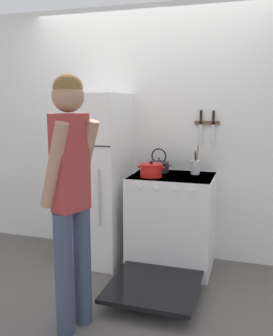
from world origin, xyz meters
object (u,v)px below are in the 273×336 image
utensil_jar (195,167)px  person (71,190)px  stove_range (171,223)px  tea_kettle (159,165)px  dutch_oven_pot (151,170)px  refrigerator (95,178)px

utensil_jar → person: (-0.64, -1.33, 0.03)m
stove_range → tea_kettle: size_ratio=5.40×
tea_kettle → dutch_oven_pot: bearing=-93.2°
person → tea_kettle: bearing=8.3°
stove_range → person: size_ratio=0.75×
utensil_jar → person: person is taller
person → utensil_jar: bearing=-5.5°
refrigerator → person: bearing=-73.8°
refrigerator → person: size_ratio=0.94×
dutch_oven_pot → utensil_jar: size_ratio=0.91×
stove_range → dutch_oven_pot: size_ratio=5.19×
refrigerator → dutch_oven_pot: size_ratio=6.52×
utensil_jar → person: 1.48m
stove_range → person: 1.37m
dutch_oven_pot → utensil_jar: 0.45m
refrigerator → dutch_oven_pot: refrigerator is taller
dutch_oven_pot → tea_kettle: bearing=86.8°
dutch_oven_pot → utensil_jar: utensil_jar is taller
stove_range → tea_kettle: tea_kettle is taller
dutch_oven_pot → tea_kettle: tea_kettle is taller
refrigerator → stove_range: (0.79, -0.02, -0.39)m
tea_kettle → refrigerator: bearing=-167.0°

